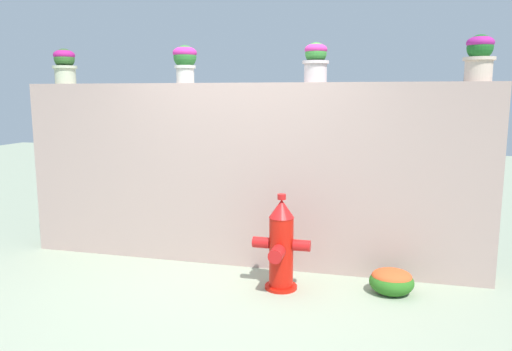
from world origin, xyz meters
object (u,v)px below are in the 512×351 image
(potted_plant_2, at_px, (316,60))
(fire_hydrant, at_px, (281,246))
(potted_plant_0, at_px, (65,64))
(potted_plant_3, at_px, (479,55))
(flower_bush_left, at_px, (392,280))
(potted_plant_1, at_px, (185,60))

(potted_plant_2, xyz_separation_m, fire_hydrant, (-0.20, -0.69, -1.75))
(potted_plant_0, xyz_separation_m, potted_plant_2, (2.88, 0.02, -0.00))
(potted_plant_0, relative_size, potted_plant_3, 0.92)
(potted_plant_3, distance_m, flower_bush_left, 2.25)
(potted_plant_0, relative_size, potted_plant_2, 1.00)
(potted_plant_3, height_order, fire_hydrant, potted_plant_3)
(potted_plant_1, height_order, fire_hydrant, potted_plant_1)
(potted_plant_0, distance_m, flower_bush_left, 4.26)
(potted_plant_2, height_order, flower_bush_left, potted_plant_2)
(potted_plant_0, relative_size, fire_hydrant, 0.43)
(potted_plant_3, bearing_deg, fire_hydrant, -158.28)
(potted_plant_0, bearing_deg, potted_plant_3, 0.23)
(flower_bush_left, bearing_deg, potted_plant_3, 37.57)
(potted_plant_0, bearing_deg, potted_plant_1, 0.65)
(potted_plant_2, relative_size, flower_bush_left, 0.97)
(potted_plant_0, xyz_separation_m, fire_hydrant, (2.68, -0.67, -1.75))
(potted_plant_3, bearing_deg, potted_plant_0, -179.77)
(potted_plant_1, bearing_deg, potted_plant_2, 0.26)
(fire_hydrant, xyz_separation_m, flower_bush_left, (1.02, 0.14, -0.29))
(fire_hydrant, bearing_deg, flower_bush_left, 8.00)
(potted_plant_1, distance_m, potted_plant_3, 2.94)
(fire_hydrant, distance_m, flower_bush_left, 1.07)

